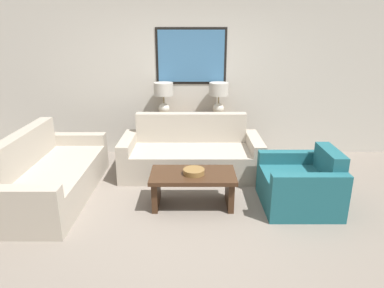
% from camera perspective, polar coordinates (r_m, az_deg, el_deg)
% --- Properties ---
extents(ground_plane, '(20.00, 20.00, 0.00)m').
position_cam_1_polar(ground_plane, '(4.14, -0.12, -12.25)').
color(ground_plane, slate).
extents(back_wall, '(8.23, 0.12, 2.65)m').
position_cam_1_polar(back_wall, '(5.97, -0.05, 10.92)').
color(back_wall, beige).
rests_on(back_wall, ground_plane).
extents(console_table, '(1.36, 0.37, 0.74)m').
position_cam_1_polar(console_table, '(5.92, -0.05, 1.32)').
color(console_table, brown).
rests_on(console_table, ground_plane).
extents(table_lamp_left, '(0.32, 0.32, 0.55)m').
position_cam_1_polar(table_lamp_left, '(5.76, -4.67, 8.31)').
color(table_lamp_left, silver).
rests_on(table_lamp_left, console_table).
extents(table_lamp_right, '(0.32, 0.32, 0.55)m').
position_cam_1_polar(table_lamp_right, '(5.76, 4.56, 8.31)').
color(table_lamp_right, silver).
rests_on(table_lamp_right, console_table).
extents(couch_by_back_wall, '(2.10, 0.92, 0.87)m').
position_cam_1_polar(couch_by_back_wall, '(5.27, -0.07, -1.85)').
color(couch_by_back_wall, '#ADA393').
rests_on(couch_by_back_wall, ground_plane).
extents(couch_by_side, '(0.92, 2.10, 0.87)m').
position_cam_1_polar(couch_by_side, '(4.89, -22.52, -4.97)').
color(couch_by_side, '#ADA393').
rests_on(couch_by_side, ground_plane).
extents(coffee_table, '(1.05, 0.57, 0.44)m').
position_cam_1_polar(coffee_table, '(4.28, 0.22, -6.42)').
color(coffee_table, '#3D2616').
rests_on(coffee_table, ground_plane).
extents(decorative_bowl, '(0.26, 0.26, 0.06)m').
position_cam_1_polar(decorative_bowl, '(4.20, 0.39, -4.62)').
color(decorative_bowl, olive).
rests_on(decorative_bowl, coffee_table).
extents(armchair_near_back_wall, '(0.88, 0.91, 0.75)m').
position_cam_1_polar(armchair_near_back_wall, '(4.50, 17.78, -6.62)').
color(armchair_near_back_wall, '#1E5B66').
rests_on(armchair_near_back_wall, ground_plane).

